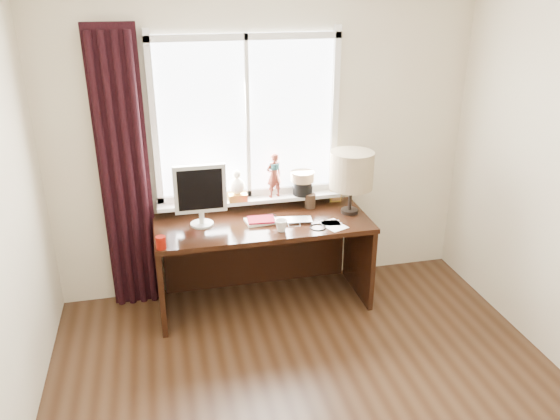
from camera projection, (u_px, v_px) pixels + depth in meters
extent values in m
cube|color=#C7B294|center=(265.00, 141.00, 4.46)|extent=(3.50, 0.00, 2.60)
imported|color=silver|center=(293.00, 220.00, 4.31)|extent=(0.33, 0.24, 0.02)
imported|color=white|center=(281.00, 225.00, 4.14)|extent=(0.13, 0.13, 0.10)
cylinder|color=#700B02|center=(161.00, 243.00, 3.87)|extent=(0.07, 0.07, 0.09)
cube|color=white|center=(247.00, 118.00, 4.34)|extent=(1.40, 0.02, 1.30)
cube|color=silver|center=(249.00, 193.00, 4.56)|extent=(1.50, 0.05, 0.05)
cube|color=silver|center=(246.00, 37.00, 4.07)|extent=(1.50, 0.05, 0.05)
cube|color=silver|center=(154.00, 124.00, 4.17)|extent=(0.05, 0.05, 1.40)
cube|color=silver|center=(335.00, 114.00, 4.47)|extent=(0.05, 0.05, 1.40)
cube|color=silver|center=(247.00, 119.00, 4.32)|extent=(0.03, 0.05, 1.30)
cube|color=silver|center=(250.00, 199.00, 4.53)|extent=(1.52, 0.18, 0.03)
cylinder|color=#4A0906|center=(189.00, 189.00, 4.34)|extent=(0.15, 0.15, 0.27)
cube|color=gold|center=(237.00, 197.00, 4.46)|extent=(0.15, 0.12, 0.06)
sphere|color=beige|center=(237.00, 186.00, 4.42)|extent=(0.13, 0.13, 0.13)
sphere|color=beige|center=(237.00, 174.00, 4.39)|extent=(0.07, 0.07, 0.07)
imported|color=maroon|center=(274.00, 175.00, 4.48)|extent=(0.16, 0.13, 0.38)
cylinder|color=#1E4C51|center=(274.00, 166.00, 4.44)|extent=(0.11, 0.11, 0.05)
cylinder|color=black|center=(302.00, 188.00, 4.57)|extent=(0.16, 0.16, 0.12)
cylinder|color=#8C6B4C|center=(303.00, 176.00, 4.53)|extent=(0.20, 0.20, 0.08)
cube|color=black|center=(125.00, 175.00, 4.22)|extent=(0.38, 0.05, 2.25)
cylinder|color=black|center=(106.00, 181.00, 4.17)|extent=(0.06, 0.06, 2.20)
cylinder|color=black|center=(118.00, 180.00, 4.19)|extent=(0.06, 0.06, 2.20)
cylinder|color=black|center=(130.00, 179.00, 4.21)|extent=(0.06, 0.06, 2.20)
cylinder|color=black|center=(142.00, 178.00, 4.23)|extent=(0.06, 0.06, 2.20)
cube|color=black|center=(263.00, 224.00, 4.33)|extent=(1.70, 0.70, 0.04)
cube|color=black|center=(161.00, 277.00, 4.30)|extent=(0.04, 0.64, 0.71)
cube|color=black|center=(359.00, 255.00, 4.65)|extent=(0.04, 0.64, 0.71)
cube|color=black|center=(256.00, 247.00, 4.78)|extent=(1.60, 0.03, 0.71)
cylinder|color=beige|center=(202.00, 224.00, 4.26)|extent=(0.18, 0.18, 0.01)
cylinder|color=beige|center=(202.00, 217.00, 4.24)|extent=(0.04, 0.04, 0.10)
cube|color=beige|center=(200.00, 189.00, 4.15)|extent=(0.40, 0.04, 0.38)
cube|color=black|center=(200.00, 190.00, 4.13)|extent=(0.34, 0.01, 0.32)
cube|color=beige|center=(260.00, 221.00, 4.31)|extent=(0.24, 0.18, 0.02)
cube|color=#61030F|center=(261.00, 220.00, 4.29)|extent=(0.22, 0.16, 0.01)
cylinder|color=black|center=(310.00, 201.00, 4.57)|extent=(0.09, 0.09, 0.12)
cylinder|color=black|center=(308.00, 195.00, 4.55)|extent=(0.01, 0.01, 0.22)
cylinder|color=black|center=(312.00, 197.00, 4.55)|extent=(0.01, 0.01, 0.19)
cylinder|color=black|center=(310.00, 193.00, 4.55)|extent=(0.01, 0.01, 0.25)
cylinder|color=black|center=(312.00, 197.00, 4.57)|extent=(0.01, 0.01, 0.17)
cube|color=gold|center=(336.00, 195.00, 4.69)|extent=(0.10, 0.02, 0.13)
cube|color=#996633|center=(336.00, 195.00, 4.67)|extent=(0.08, 0.01, 0.10)
cylinder|color=black|center=(349.00, 211.00, 4.48)|extent=(0.14, 0.14, 0.03)
cylinder|color=black|center=(350.00, 197.00, 4.43)|extent=(0.03, 0.03, 0.22)
cylinder|color=tan|center=(352.00, 170.00, 4.34)|extent=(0.35, 0.35, 0.30)
cube|color=white|center=(337.00, 227.00, 4.21)|extent=(0.18, 0.16, 0.00)
cube|color=white|center=(331.00, 223.00, 4.29)|extent=(0.17, 0.13, 0.00)
cube|color=white|center=(330.00, 223.00, 4.30)|extent=(0.17, 0.15, 0.00)
torus|color=black|center=(318.00, 227.00, 4.21)|extent=(0.16, 0.16, 0.01)
torus|color=black|center=(287.00, 219.00, 4.35)|extent=(0.13, 0.13, 0.01)
torus|color=black|center=(270.00, 216.00, 4.41)|extent=(0.13, 0.13, 0.01)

